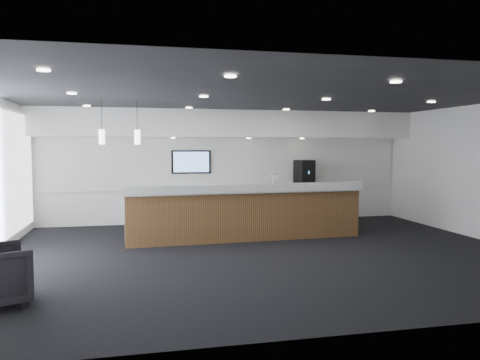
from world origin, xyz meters
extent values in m
plane|color=black|center=(0.00, 0.00, 0.00)|extent=(10.00, 10.00, 0.00)
cube|color=black|center=(0.00, 0.00, 3.00)|extent=(10.00, 8.00, 0.02)
cube|color=white|center=(0.00, 4.00, 1.50)|extent=(10.00, 0.02, 3.00)
cube|color=white|center=(0.00, 3.55, 2.65)|extent=(10.00, 0.90, 0.70)
cube|color=white|center=(0.00, 3.97, 1.60)|extent=(9.80, 0.06, 1.40)
cube|color=gray|center=(0.00, 3.64, 0.45)|extent=(5.00, 0.60, 0.90)
cube|color=silver|center=(0.00, 3.64, 0.93)|extent=(5.06, 0.66, 0.05)
cylinder|color=silver|center=(-2.00, 3.32, 0.50)|extent=(0.60, 0.02, 0.02)
cylinder|color=silver|center=(-1.00, 3.32, 0.50)|extent=(0.60, 0.02, 0.02)
cylinder|color=silver|center=(0.00, 3.32, 0.50)|extent=(0.60, 0.02, 0.02)
cylinder|color=silver|center=(1.00, 3.32, 0.50)|extent=(0.60, 0.02, 0.02)
cylinder|color=silver|center=(2.00, 3.32, 0.50)|extent=(0.60, 0.02, 0.02)
cube|color=black|center=(-1.00, 3.91, 1.65)|extent=(1.05, 0.07, 0.62)
cube|color=#387DE1|center=(-1.00, 3.87, 1.65)|extent=(0.95, 0.01, 0.54)
cylinder|color=#FFEDC6|center=(-2.40, 0.80, 2.25)|extent=(0.12, 0.12, 0.30)
cylinder|color=#FFEDC6|center=(-3.10, 0.80, 2.25)|extent=(0.12, 0.12, 0.30)
cube|color=#54321C|center=(-0.09, 1.45, 0.53)|extent=(5.23, 0.94, 1.05)
cube|color=silver|center=(-0.09, 1.45, 1.08)|extent=(5.31, 1.03, 0.06)
cube|color=silver|center=(-0.07, 1.05, 1.17)|extent=(5.28, 0.34, 0.18)
cylinder|color=silver|center=(0.61, 1.58, 1.25)|extent=(0.04, 0.04, 0.28)
torus|color=silver|center=(0.61, 1.52, 1.39)|extent=(0.19, 0.04, 0.19)
cube|color=black|center=(2.10, 3.63, 1.32)|extent=(0.52, 0.56, 0.74)
cube|color=silver|center=(2.10, 3.37, 0.96)|extent=(0.26, 0.12, 0.02)
cube|color=white|center=(0.16, 3.53, 1.08)|extent=(0.18, 0.04, 0.25)
cube|color=white|center=(1.08, 3.57, 1.07)|extent=(0.17, 0.06, 0.23)
imported|color=white|center=(1.90, 3.57, 1.00)|extent=(0.11, 0.11, 0.10)
imported|color=white|center=(1.76, 3.57, 1.00)|extent=(0.15, 0.15, 0.10)
imported|color=white|center=(1.62, 3.57, 1.00)|extent=(0.14, 0.14, 0.10)
imported|color=white|center=(1.48, 3.57, 1.00)|extent=(0.14, 0.14, 0.10)
imported|color=white|center=(1.34, 3.57, 1.00)|extent=(0.15, 0.15, 0.10)
imported|color=white|center=(1.20, 3.57, 1.00)|extent=(0.12, 0.12, 0.10)
imported|color=white|center=(1.06, 3.57, 1.00)|extent=(0.16, 0.16, 0.10)
imported|color=white|center=(0.92, 3.57, 1.00)|extent=(0.13, 0.13, 0.10)
camera|label=1|loc=(-2.41, -8.59, 2.04)|focal=35.00mm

